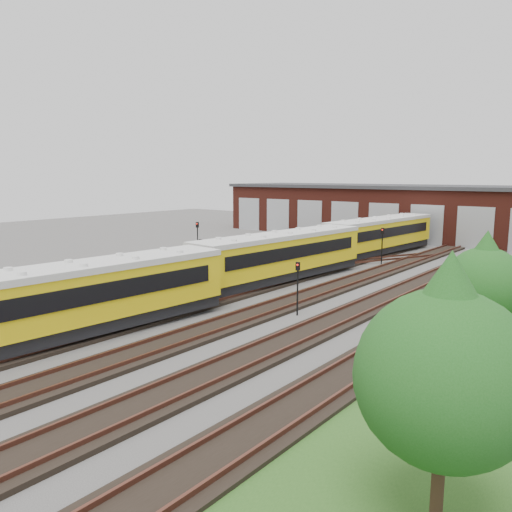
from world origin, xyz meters
The scene contains 16 objects.
ground centered at (0.00, 0.00, 0.00)m, with size 120.00×120.00×0.00m, color #454340.
track_network centered at (-0.17, 0.59, 0.11)m, with size 30.40×70.00×0.33m.
maintenance_shed centered at (-0.01, 39.97, 3.20)m, with size 51.00×12.50×6.35m.
metro_train centered at (2.00, 8.90, 1.97)m, with size 3.90×47.62×3.20m.
signal_mast_0 centered at (-12.56, 14.78, 1.95)m, with size 0.30×0.29×3.02m.
signal_mast_1 centered at (-4.24, 7.00, 1.79)m, with size 0.27×0.25×2.78m.
signal_mast_2 centered at (4.33, 20.22, 2.01)m, with size 0.28×0.26×3.13m.
signal_mast_3 centered at (7.69, 2.54, 1.88)m, with size 0.26×0.25×2.95m.
relay_cabinet_0 centered at (-9.22, 1.16, 0.43)m, with size 0.52×0.43×0.87m, color #B8BABE.
relay_cabinet_1 centered at (-4.67, 18.96, 0.45)m, with size 0.53×0.45×0.89m, color #B8BABE.
relay_cabinet_2 centered at (2.11, 11.30, 0.55)m, with size 0.65×0.55×1.09m, color #B8BABE.
relay_cabinet_3 centered at (1.53, 29.63, 0.45)m, with size 0.54×0.45×0.89m, color #B8BABE.
relay_cabinet_4 centered at (12.24, 23.10, 0.50)m, with size 0.60×0.50×1.00m, color #B8BABE.
tree_3 centered at (17.23, 2.08, 3.45)m, with size 3.25×3.25×5.38m.
tree_4 centered at (19.47, -9.42, 3.94)m, with size 3.70×3.70×6.13m.
bush_0 centered at (16.13, 6.70, 0.51)m, with size 1.03×1.03×1.03m, color #194D16.
Camera 1 is at (22.56, -19.32, 7.58)m, focal length 35.00 mm.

